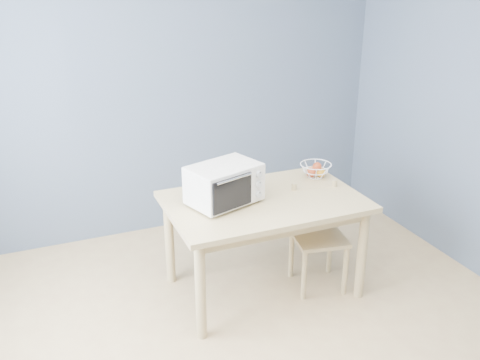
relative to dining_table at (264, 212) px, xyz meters
name	(u,v)px	position (x,y,z in m)	size (l,w,h in m)	color
room	(285,179)	(-0.33, -0.92, 0.65)	(4.01, 4.51, 2.61)	tan
dining_table	(264,212)	(0.00, 0.00, 0.00)	(1.40, 0.90, 0.75)	tan
toaster_oven	(222,184)	(-0.31, 0.03, 0.25)	(0.56, 0.48, 0.29)	white
fruit_basket	(315,170)	(0.55, 0.23, 0.16)	(0.31, 0.31, 0.13)	white
dining_chair	(317,237)	(0.41, -0.08, -0.25)	(0.44, 0.44, 0.80)	tan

